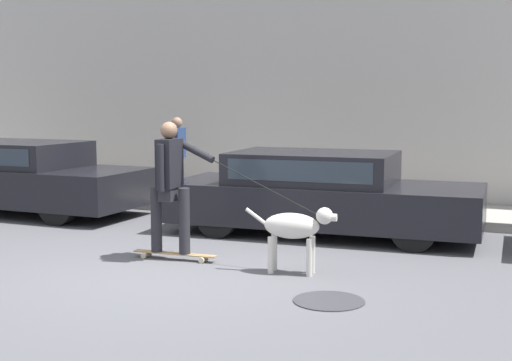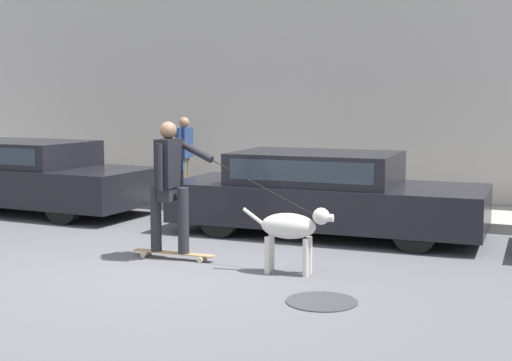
{
  "view_description": "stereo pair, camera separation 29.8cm",
  "coord_description": "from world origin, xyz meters",
  "px_view_note": "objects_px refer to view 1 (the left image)",
  "views": [
    {
      "loc": [
        3.8,
        -7.11,
        2.03
      ],
      "look_at": [
        0.47,
        1.47,
        0.95
      ],
      "focal_mm": 50.0,
      "sensor_mm": 36.0,
      "label": 1
    },
    {
      "loc": [
        4.07,
        -7.0,
        2.03
      ],
      "look_at": [
        0.47,
        1.47,
        0.95
      ],
      "focal_mm": 50.0,
      "sensor_mm": 36.0,
      "label": 2
    }
  ],
  "objects_px": {
    "dog": "(295,228)",
    "skateboarder": "(171,182)",
    "parked_car_0": "(19,177)",
    "parked_car_1": "(322,194)",
    "pedestrian_with_bag": "(177,154)"
  },
  "relations": [
    {
      "from": "dog",
      "to": "skateboarder",
      "type": "relative_size",
      "value": 0.43
    },
    {
      "from": "dog",
      "to": "parked_car_0",
      "type": "bearing_deg",
      "value": 152.49
    },
    {
      "from": "parked_car_1",
      "to": "dog",
      "type": "distance_m",
      "value": 2.45
    },
    {
      "from": "parked_car_1",
      "to": "dog",
      "type": "relative_size",
      "value": 4.23
    },
    {
      "from": "parked_car_1",
      "to": "pedestrian_with_bag",
      "type": "height_order",
      "value": "pedestrian_with_bag"
    },
    {
      "from": "skateboarder",
      "to": "pedestrian_with_bag",
      "type": "xyz_separation_m",
      "value": [
        -1.94,
        3.89,
        -0.0
      ]
    },
    {
      "from": "dog",
      "to": "skateboarder",
      "type": "distance_m",
      "value": 1.73
    },
    {
      "from": "dog",
      "to": "pedestrian_with_bag",
      "type": "bearing_deg",
      "value": 126.7
    },
    {
      "from": "pedestrian_with_bag",
      "to": "parked_car_1",
      "type": "bearing_deg",
      "value": 150.12
    },
    {
      "from": "parked_car_1",
      "to": "dog",
      "type": "bearing_deg",
      "value": -82.78
    },
    {
      "from": "parked_car_0",
      "to": "pedestrian_with_bag",
      "type": "bearing_deg",
      "value": 36.85
    },
    {
      "from": "pedestrian_with_bag",
      "to": "skateboarder",
      "type": "bearing_deg",
      "value": 112.87
    },
    {
      "from": "dog",
      "to": "pedestrian_with_bag",
      "type": "distance_m",
      "value": 5.42
    },
    {
      "from": "parked_car_0",
      "to": "parked_car_1",
      "type": "bearing_deg",
      "value": 2.14
    },
    {
      "from": "pedestrian_with_bag",
      "to": "dog",
      "type": "bearing_deg",
      "value": 128.32
    }
  ]
}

